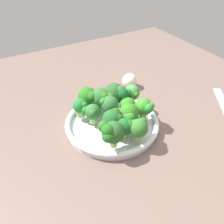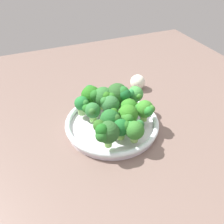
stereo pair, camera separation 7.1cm
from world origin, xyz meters
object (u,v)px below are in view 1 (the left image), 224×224
(broccoli_floret_0, at_px, (100,98))
(broccoli_floret_2, at_px, (109,104))
(broccoli_floret_3, at_px, (144,107))
(broccoli_floret_6, at_px, (80,106))
(broccoli_floret_8, at_px, (116,94))
(broccoli_floret_7, at_px, (92,112))
(broccoli_floret_9, at_px, (129,106))
(broccoli_floret_11, at_px, (88,96))
(bowl, at_px, (112,124))
(broccoli_floret_4, at_px, (132,93))
(broccoli_floret_1, at_px, (138,127))
(broccoli_floret_13, at_px, (111,132))
(garlic_bulb, at_px, (130,81))
(broccoli_floret_10, at_px, (125,127))
(broccoli_floret_12, at_px, (113,119))
(broccoli_floret_5, at_px, (129,114))

(broccoli_floret_0, height_order, broccoli_floret_2, broccoli_floret_0)
(broccoli_floret_3, relative_size, broccoli_floret_6, 1.12)
(broccoli_floret_8, bearing_deg, broccoli_floret_6, -97.33)
(broccoli_floret_7, height_order, broccoli_floret_9, broccoli_floret_9)
(broccoli_floret_6, bearing_deg, broccoli_floret_8, 82.67)
(broccoli_floret_8, bearing_deg, broccoli_floret_11, -121.71)
(bowl, xyz_separation_m, broccoli_floret_4, (-0.04, 0.09, 0.06))
(broccoli_floret_0, height_order, broccoli_floret_7, broccoli_floret_0)
(broccoli_floret_0, bearing_deg, broccoli_floret_3, 40.93)
(broccoli_floret_1, bearing_deg, broccoli_floret_9, 161.21)
(broccoli_floret_9, height_order, broccoli_floret_13, broccoli_floret_13)
(broccoli_floret_3, bearing_deg, broccoli_floret_0, -139.07)
(bowl, relative_size, garlic_bulb, 5.11)
(broccoli_floret_9, bearing_deg, broccoli_floret_2, -118.96)
(bowl, xyz_separation_m, broccoli_floret_7, (-0.02, -0.05, 0.05))
(broccoli_floret_10, bearing_deg, broccoli_floret_13, -75.17)
(broccoli_floret_8, relative_size, broccoli_floret_9, 1.33)
(broccoli_floret_11, height_order, broccoli_floret_12, broccoli_floret_12)
(broccoli_floret_1, height_order, broccoli_floret_12, broccoli_floret_12)
(broccoli_floret_5, xyz_separation_m, garlic_bulb, (-0.21, 0.14, -0.04))
(broccoli_floret_3, xyz_separation_m, broccoli_floret_11, (-0.13, -0.11, -0.00))
(broccoli_floret_4, distance_m, garlic_bulb, 0.16)
(broccoli_floret_12, bearing_deg, broccoli_floret_5, 88.34)
(broccoli_floret_4, relative_size, broccoli_floret_6, 1.15)
(broccoli_floret_0, height_order, garlic_bulb, broccoli_floret_0)
(broccoli_floret_8, bearing_deg, broccoli_floret_7, -72.31)
(broccoli_floret_4, xyz_separation_m, broccoli_floret_7, (0.02, -0.15, -0.01))
(broccoli_floret_7, xyz_separation_m, broccoli_floret_8, (-0.03, 0.10, 0.01))
(broccoli_floret_12, relative_size, broccoli_floret_13, 0.90)
(broccoli_floret_7, bearing_deg, broccoli_floret_0, 132.37)
(broccoli_floret_2, bearing_deg, broccoli_floret_3, 53.91)
(bowl, bearing_deg, broccoli_floret_4, 114.14)
(bowl, height_order, broccoli_floret_1, broccoli_floret_1)
(bowl, relative_size, broccoli_floret_5, 4.04)
(broccoli_floret_5, bearing_deg, broccoli_floret_2, -159.05)
(broccoli_floret_1, height_order, broccoli_floret_13, broccoli_floret_13)
(broccoli_floret_0, xyz_separation_m, broccoli_floret_13, (0.16, -0.05, 0.01))
(broccoli_floret_4, bearing_deg, broccoli_floret_5, -37.38)
(broccoli_floret_3, height_order, broccoli_floret_9, broccoli_floret_3)
(broccoli_floret_9, height_order, garlic_bulb, broccoli_floret_9)
(broccoli_floret_1, xyz_separation_m, broccoli_floret_12, (-0.06, -0.04, 0.01))
(broccoli_floret_5, bearing_deg, broccoli_floret_8, 171.02)
(broccoli_floret_1, relative_size, broccoli_floret_5, 0.89)
(broccoli_floret_5, height_order, broccoli_floret_13, broccoli_floret_13)
(broccoli_floret_8, bearing_deg, broccoli_floret_5, -8.98)
(broccoli_floret_8, xyz_separation_m, garlic_bulb, (-0.12, 0.13, -0.05))
(broccoli_floret_1, relative_size, broccoli_floret_6, 1.05)
(broccoli_floret_3, bearing_deg, broccoli_floret_11, -139.33)
(broccoli_floret_3, relative_size, broccoli_floret_9, 1.07)
(garlic_bulb, bearing_deg, bowl, -45.49)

